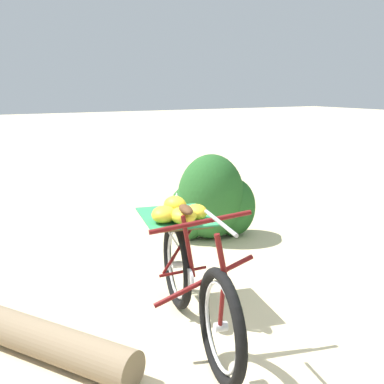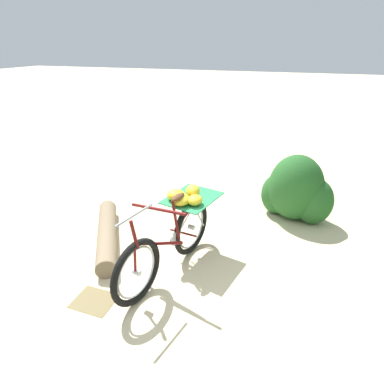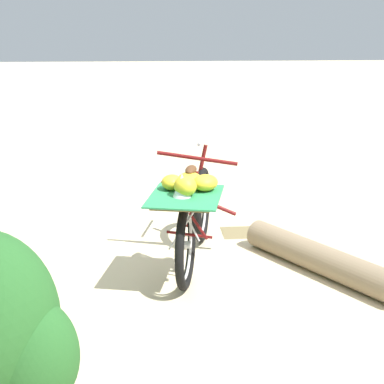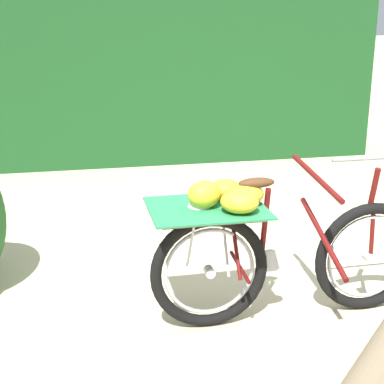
% 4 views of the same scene
% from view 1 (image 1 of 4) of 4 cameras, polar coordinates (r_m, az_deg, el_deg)
% --- Properties ---
extents(ground_plane, '(60.00, 60.00, 0.00)m').
position_cam_1_polar(ground_plane, '(3.58, 2.57, -17.25)').
color(ground_plane, beige).
extents(bicycle, '(0.85, 1.80, 1.03)m').
position_cam_1_polar(bicycle, '(3.43, -0.21, -9.28)').
color(bicycle, black).
rests_on(bicycle, ground_plane).
extents(fallen_log, '(1.06, 1.48, 0.25)m').
position_cam_1_polar(fallen_log, '(3.44, -18.57, -16.83)').
color(fallen_log, '#7F6B51').
rests_on(fallen_log, ground_plane).
extents(shrub_cluster, '(1.08, 0.74, 1.03)m').
position_cam_1_polar(shrub_cluster, '(5.52, 2.53, -1.18)').
color(shrub_cluster, '#235623').
rests_on(shrub_cluster, ground_plane).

